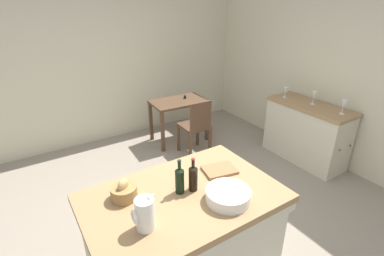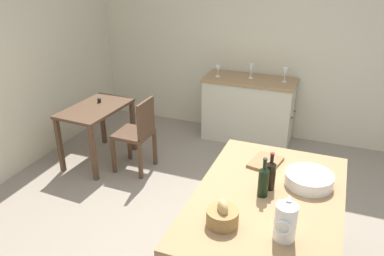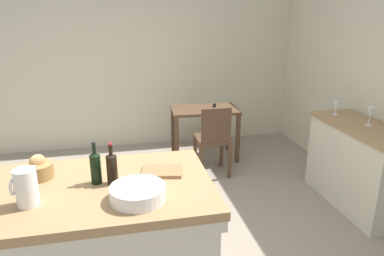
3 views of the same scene
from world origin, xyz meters
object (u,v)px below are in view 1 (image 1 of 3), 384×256
Objects in this scene: wooden_chair at (196,126)px; wine_glass_far_left at (344,105)px; cutting_board at (220,170)px; wine_glass_left at (314,95)px; wash_bowl at (228,195)px; side_cabinet at (306,132)px; island_table at (184,234)px; writing_desk at (179,107)px; wine_bottle_amber at (180,180)px; bread_basket at (124,192)px; wine_bottle_dark at (193,177)px; wine_glass_middle at (286,91)px; pitcher at (145,214)px.

wine_glass_far_left is (1.34, -1.45, 0.52)m from wooden_chair.
cutting_board is at bearing -174.74° from wine_glass_far_left.
wine_glass_far_left reaches higher than wine_glass_left.
side_cabinet is at bearing 23.05° from wash_bowl.
island_table is 0.62m from cutting_board.
wine_glass_left is (1.31, -1.58, 0.41)m from writing_desk.
wash_bowl is at bearing -47.97° from wine_bottle_amber.
bread_basket is 0.71× the size of cutting_board.
wooden_chair is 2.17m from wine_bottle_dark.
cutting_board is 1.88× the size of wine_glass_middle.
pitcher is (-0.39, -0.17, 0.52)m from island_table.
wine_glass_left is (3.03, 0.93, 0.02)m from pitcher.
pitcher is (-2.99, -0.92, 0.55)m from side_cabinet.
wine_bottle_dark reaches higher than side_cabinet.
bread_basket is (-0.01, 0.38, -0.06)m from pitcher.
wooden_chair is 1.46m from wine_glass_middle.
bread_basket is 1.33× the size of wine_glass_middle.
wine_bottle_amber is at bearing -171.31° from cutting_board.
pitcher is 3.17m from wine_glass_left.
wine_glass_far_left is (3.03, 0.10, 0.08)m from bread_basket.
wine_glass_far_left is at bearing 9.02° from pitcher.
wash_bowl is (-1.07, -2.58, 0.32)m from writing_desk.
wash_bowl is 0.31m from wine_bottle_dark.
wine_glass_left reaches higher than wash_bowl.
wine_glass_far_left is (2.53, 0.30, 0.02)m from wine_bottle_dark.
bread_basket is 0.85m from cutting_board.
pitcher is 0.53m from wine_bottle_dark.
wine_glass_left reaches higher than writing_desk.
bread_basket is at bearing -137.50° from wooden_chair.
island_table is 4.46× the size of wash_bowl.
writing_desk is 2.71× the size of wash_bowl.
wine_glass_left is at bearing 3.18° from side_cabinet.
wash_bowl is (0.25, -0.24, 0.45)m from island_table.
side_cabinet is (2.60, 0.76, -0.03)m from island_table.
writing_desk is 2.76m from bread_basket.
wine_bottle_amber is (-0.00, 0.04, 0.52)m from island_table.
cutting_board is (-0.88, -2.23, 0.29)m from writing_desk.
wine_glass_left is at bearing 16.06° from island_table.
wine_glass_far_left is (2.38, 0.55, 0.09)m from wash_bowl.
wine_glass_middle is at bearing 18.42° from bread_basket.
wooden_chair is 3.31× the size of pitcher.
cutting_board is (0.84, 0.28, -0.11)m from pitcher.
wine_glass_middle is (2.94, 0.98, 0.05)m from bread_basket.
wine_glass_middle is (2.44, 1.18, -0.01)m from wine_bottle_dark.
wine_glass_middle reaches higher than side_cabinet.
writing_desk is 4.61× the size of bread_basket.
wash_bowl reaches higher than cutting_board.
pitcher is at bearing -124.38° from writing_desk.
wine_bottle_amber is at bearing -127.04° from wooden_chair.
pitcher is at bearing -88.70° from bread_basket.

